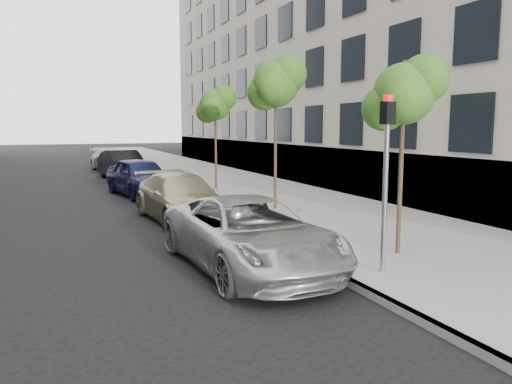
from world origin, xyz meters
TOP-DOWN VIEW (x-y plane):
  - ground at (0.00, 0.00)m, footprint 160.00×160.00m
  - sidewalk at (4.30, 24.00)m, footprint 6.40×72.00m
  - curb at (1.18, 24.00)m, footprint 0.15×72.00m
  - tree_near at (3.23, 1.50)m, footprint 1.66×1.46m
  - tree_mid at (3.23, 8.00)m, footprint 1.85×1.65m
  - tree_far at (3.23, 14.50)m, footprint 1.73×1.53m
  - signal_pole at (2.02, 0.46)m, footprint 0.27×0.22m
  - minivan at (-0.10, 2.09)m, footprint 2.68×5.36m
  - suv at (-0.10, 7.79)m, footprint 2.41×5.10m
  - sedan_blue at (-0.31, 13.98)m, footprint 2.65×4.97m
  - sedan_black at (-0.10, 20.93)m, footprint 2.45×5.06m
  - sedan_rear at (-0.10, 26.43)m, footprint 2.62×5.16m

SIDE VIEW (x-z plane):
  - ground at x=0.00m, z-range 0.00..0.00m
  - sidewalk at x=4.30m, z-range 0.00..0.14m
  - curb at x=1.18m, z-range 0.00..0.14m
  - sedan_rear at x=-0.10m, z-range 0.00..1.44m
  - suv at x=-0.10m, z-range 0.00..1.44m
  - minivan at x=-0.10m, z-range 0.00..1.46m
  - sedan_black at x=-0.10m, z-range 0.00..1.60m
  - sedan_blue at x=-0.31m, z-range 0.00..1.61m
  - signal_pole at x=2.02m, z-range 0.55..3.90m
  - tree_near at x=3.23m, z-range 1.46..5.75m
  - tree_far at x=3.23m, z-range 1.58..6.18m
  - tree_mid at x=3.23m, z-range 1.77..6.86m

